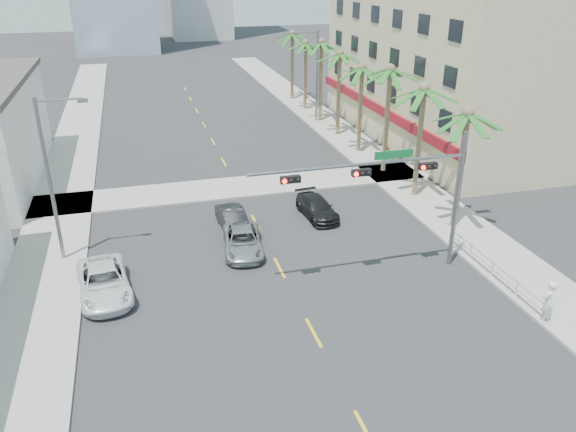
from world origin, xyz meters
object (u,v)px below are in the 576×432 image
Objects in this scene: car_lane_right at (317,208)px; car_lane_center at (243,241)px; car_lane_left at (233,220)px; traffic_signal_mast at (403,183)px; pedestrian at (548,302)px; car_parked_far at (104,282)px.

car_lane_center is at bearing -152.81° from car_lane_right.
car_lane_left is 2.91m from car_lane_center.
car_lane_right is at bearing -0.11° from car_lane_left.
car_lane_left reaches higher than car_lane_right.
pedestrian is at bearing -53.19° from traffic_signal_mast.
car_lane_right is at bearing 18.41° from car_parked_far.
car_lane_left is at bearing -71.82° from pedestrian.
car_parked_far is at bearing -45.30° from pedestrian.
pedestrian is at bearing -34.27° from car_lane_center.
car_parked_far is 7.90m from car_lane_center.
traffic_signal_mast reaches higher than pedestrian.
traffic_signal_mast reaches higher than car_lane_center.
car_lane_center is at bearing -64.81° from pedestrian.
traffic_signal_mast reaches higher than car_lane_right.
car_lane_left is at bearing 30.19° from car_parked_far.
car_lane_center is 6.47m from car_lane_right.
pedestrian reaches higher than car_parked_far.
car_lane_center is at bearing -95.13° from car_lane_left.
car_parked_far is 1.20× the size of car_lane_right.
car_lane_center is 2.26× the size of pedestrian.
car_lane_right is (5.50, 0.48, -0.04)m from car_lane_left.
traffic_signal_mast reaches higher than car_lane_left.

